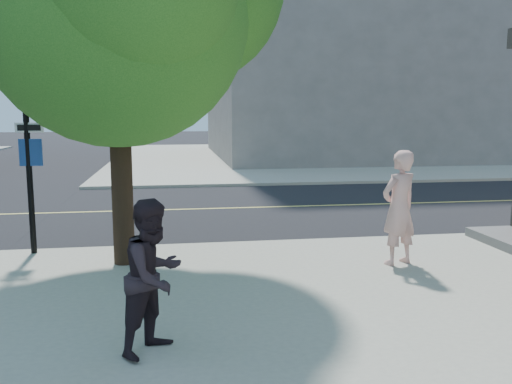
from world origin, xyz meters
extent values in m
plane|color=black|center=(0.00, 0.00, 0.00)|extent=(140.00, 140.00, 0.00)
cube|color=black|center=(0.00, 4.50, 0.01)|extent=(140.00, 9.00, 0.01)
cube|color=#A3A290|center=(13.50, 21.50, 0.06)|extent=(29.00, 25.00, 0.12)
cube|color=slate|center=(14.00, 22.00, 7.12)|extent=(18.00, 16.00, 14.00)
imported|color=#D9A197|center=(6.07, -2.05, 1.10)|extent=(0.84, 0.71, 1.97)
imported|color=black|center=(2.04, -4.90, 0.97)|extent=(1.02, 1.04, 1.69)
cylinder|color=black|center=(1.41, -1.26, 1.93)|extent=(0.36, 0.36, 3.61)
sphere|color=#367523|center=(1.41, -1.26, 4.33)|extent=(4.41, 4.41, 4.41)
cylinder|color=black|center=(-0.32, -0.30, 2.00)|extent=(0.11, 0.11, 3.75)
cube|color=white|center=(-0.27, -0.32, 2.44)|extent=(0.49, 0.04, 0.18)
cube|color=navy|center=(-0.27, -0.32, 2.00)|extent=(0.40, 0.04, 0.49)
imported|color=black|center=(-0.32, -0.30, 3.16)|extent=(0.15, 0.18, 0.89)
camera|label=1|loc=(2.26, -10.65, 2.71)|focal=37.99mm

